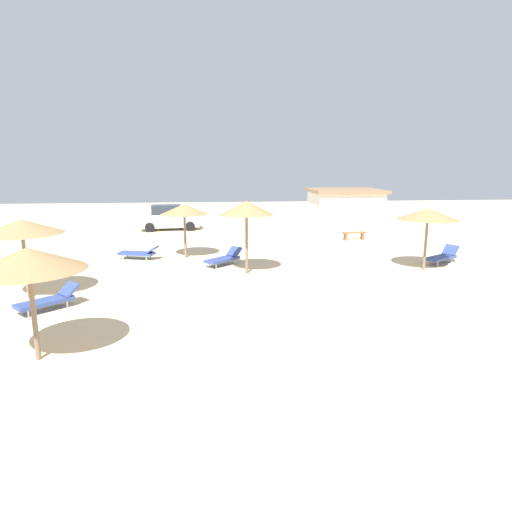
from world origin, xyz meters
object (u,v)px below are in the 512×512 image
parasol_0 (428,214)px  parasol_1 (28,260)px  bench_0 (354,234)px  parked_car (169,218)px  parasol_4 (247,208)px  lounger_4 (224,258)px  parasol_2 (184,209)px  lounger_3 (49,300)px  lounger_0 (442,256)px  beach_cabana (344,210)px  parasol_3 (22,227)px  lounger_2 (139,253)px

parasol_0 → parasol_1: size_ratio=1.00×
bench_0 → parked_car: parked_car is taller
parasol_4 → lounger_4: size_ratio=1.68×
bench_0 → parasol_1: bearing=-129.5°
parasol_2 → lounger_3: (-3.81, -7.49, -2.04)m
parasol_2 → parked_car: size_ratio=0.63×
parasol_4 → lounger_0: 9.50m
parasol_2 → parked_car: bearing=100.3°
parasol_1 → beach_cabana: size_ratio=0.58×
parasol_0 → parked_car: bearing=133.1°
lounger_4 → beach_cabana: 12.29m
parasol_3 → parasol_4: size_ratio=0.89×
lounger_2 → bench_0: size_ratio=1.31×
lounger_0 → beach_cabana: beach_cabana is taller
parasol_0 → lounger_2: 13.25m
parasol_1 → bench_0: 19.87m
parasol_3 → lounger_2: (2.76, 5.90, -2.13)m
parasol_4 → lounger_2: size_ratio=1.51×
lounger_3 → parasol_0: bearing=15.3°
parasol_0 → lounger_0: 2.78m
parasol_0 → parasol_2: 11.04m
lounger_2 → lounger_4: size_ratio=1.12×
beach_cabana → lounger_2: bearing=-149.0°
lounger_2 → bench_0: bearing=19.6°
parked_car → beach_cabana: size_ratio=0.90×
parasol_4 → lounger_2: (-4.94, 3.29, -2.43)m
parasol_4 → lounger_2: parasol_4 is taller
parasol_0 → parasol_4: bearing=179.3°
parked_car → parasol_0: bearing=-46.9°
parked_car → lounger_0: bearing=-41.1°
lounger_0 → beach_cabana: bearing=100.4°
parasol_3 → bench_0: size_ratio=1.76×
parasol_0 → lounger_3: (-14.24, -3.88, -2.10)m
parasol_3 → parked_car: bearing=78.1°
lounger_0 → lounger_4: lounger_0 is taller
parasol_3 → lounger_4: parasol_3 is taller
parasol_3 → lounger_2: 6.85m
parasol_0 → lounger_4: parasol_0 is taller
parasol_0 → lounger_2: parasol_0 is taller
parasol_2 → parasol_4: parasol_4 is taller
parasol_1 → parasol_2: 11.52m
lounger_2 → parasol_2: bearing=5.7°
parasol_3 → lounger_0: 17.36m
parasol_3 → beach_cabana: beach_cabana is taller
parasol_0 → beach_cabana: bearing=91.8°
parasol_1 → beach_cabana: beach_cabana is taller
parasol_4 → lounger_0: size_ratio=1.58×
parasol_2 → lounger_3: parasol_2 is taller
lounger_0 → lounger_4: (-10.03, 0.63, -0.00)m
parasol_1 → lounger_0: bearing=30.8°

